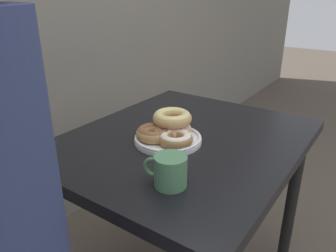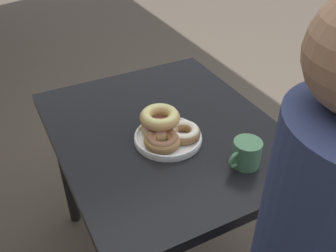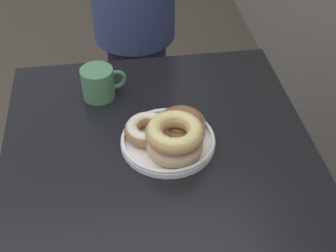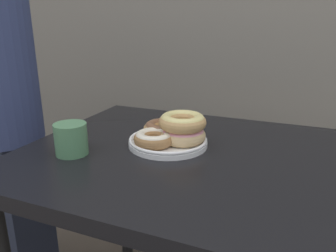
# 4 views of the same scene
# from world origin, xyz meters

# --- Properties ---
(ground_plane) EXTENTS (14.00, 14.00, 0.00)m
(ground_plane) POSITION_xyz_m (0.00, 0.00, 0.00)
(ground_plane) COLOR #4C4238
(dining_table) EXTENTS (0.92, 0.77, 0.73)m
(dining_table) POSITION_xyz_m (0.00, 0.30, 0.64)
(dining_table) COLOR black
(dining_table) RESTS_ON ground_plane
(donut_plate) EXTENTS (0.24, 0.23, 0.10)m
(donut_plate) POSITION_xyz_m (-0.06, 0.32, 0.77)
(donut_plate) COLOR white
(donut_plate) RESTS_ON dining_table
(coffee_mug) EXTENTS (0.09, 0.12, 0.09)m
(coffee_mug) POSITION_xyz_m (-0.29, 0.16, 0.77)
(coffee_mug) COLOR #4C7F56
(coffee_mug) RESTS_ON dining_table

